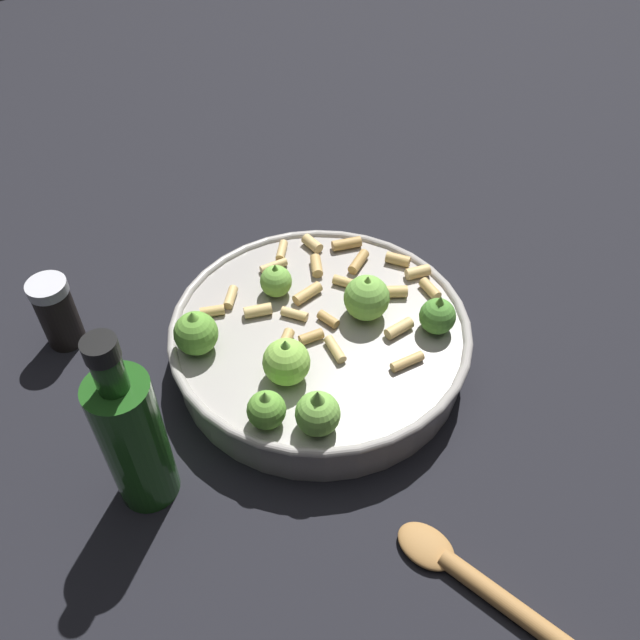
# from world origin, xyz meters

# --- Properties ---
(ground_plane) EXTENTS (2.40, 2.40, 0.00)m
(ground_plane) POSITION_xyz_m (0.00, 0.00, 0.00)
(ground_plane) COLOR black
(cooking_pan) EXTENTS (0.31, 0.31, 0.10)m
(cooking_pan) POSITION_xyz_m (0.00, -0.00, 0.03)
(cooking_pan) COLOR #9E9993
(cooking_pan) RESTS_ON ground
(pepper_shaker) EXTENTS (0.04, 0.04, 0.08)m
(pepper_shaker) POSITION_xyz_m (-0.18, -0.21, 0.04)
(pepper_shaker) COLOR black
(pepper_shaker) RESTS_ON ground
(olive_oil_bottle) EXTENTS (0.05, 0.05, 0.20)m
(olive_oil_bottle) POSITION_xyz_m (0.04, -0.21, 0.08)
(olive_oil_bottle) COLOR #1E4C19
(olive_oil_bottle) RESTS_ON ground
(wooden_spoon) EXTENTS (0.22, 0.08, 0.02)m
(wooden_spoon) POSITION_xyz_m (0.29, -0.03, 0.01)
(wooden_spoon) COLOR #9E703D
(wooden_spoon) RESTS_ON ground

